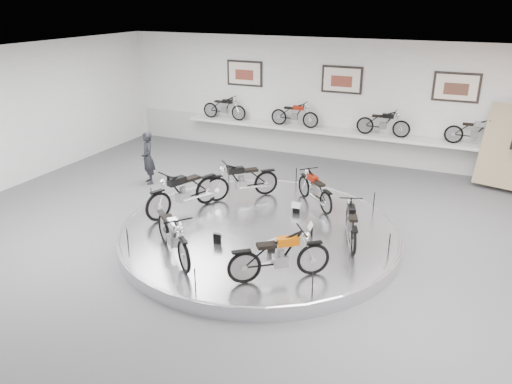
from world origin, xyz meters
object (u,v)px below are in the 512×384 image
at_px(bike_d, 183,191).
at_px(visitor, 148,158).
at_px(shelf, 337,132).
at_px(bike_b, 315,189).
at_px(bike_f, 279,255).
at_px(display_platform, 259,233).
at_px(bike_a, 351,223).
at_px(bike_e, 173,234).
at_px(bike_c, 242,180).

bearing_deg(bike_d, visitor, -108.14).
bearing_deg(shelf, bike_d, -107.82).
relative_size(bike_b, bike_f, 0.89).
bearing_deg(bike_b, display_platform, 111.59).
bearing_deg(bike_a, visitor, 54.54).
relative_size(display_platform, bike_a, 4.32).
xyz_separation_m(bike_e, visitor, (-3.48, 4.02, -0.02)).
xyz_separation_m(bike_e, bike_f, (2.26, 0.08, -0.01)).
bearing_deg(bike_c, bike_b, 145.29).
relative_size(bike_d, bike_f, 1.10).
distance_m(bike_a, bike_e, 3.77).
bearing_deg(bike_d, shelf, -176.89).
relative_size(bike_b, bike_c, 0.87).
bearing_deg(visitor, bike_d, 2.30).
bearing_deg(bike_f, shelf, 60.84).
relative_size(shelf, visitor, 7.04).
height_order(bike_c, visitor, visitor).
distance_m(display_platform, shelf, 6.46).
height_order(bike_a, bike_b, bike_b).
xyz_separation_m(shelf, bike_e, (-1.03, -8.36, -0.20)).
xyz_separation_m(display_platform, bike_f, (1.23, -1.88, 0.64)).
distance_m(bike_b, bike_d, 3.27).
height_order(bike_a, visitor, visitor).
bearing_deg(visitor, bike_b, 38.12).
relative_size(bike_a, bike_f, 0.88).
height_order(bike_b, bike_c, bike_c).
relative_size(display_platform, bike_f, 3.82).
bearing_deg(bike_f, visitor, 107.85).
distance_m(shelf, bike_e, 8.43).
bearing_deg(bike_d, bike_a, 112.53).
bearing_deg(bike_c, shelf, -147.13).
height_order(display_platform, visitor, visitor).
height_order(bike_f, visitor, visitor).
distance_m(shelf, bike_f, 8.38).
bearing_deg(display_platform, bike_a, 4.85).
height_order(display_platform, bike_b, bike_b).
bearing_deg(shelf, visitor, -136.11).
bearing_deg(bike_b, bike_d, 75.96).
bearing_deg(visitor, bike_c, 31.07).
bearing_deg(bike_b, bike_a, 174.29).
bearing_deg(bike_e, bike_b, 104.27).
bearing_deg(bike_e, bike_f, 41.71).
relative_size(bike_c, bike_e, 1.01).
height_order(display_platform, bike_f, bike_f).
relative_size(bike_f, visitor, 1.07).
xyz_separation_m(bike_b, bike_e, (-1.78, -3.73, 0.06)).
bearing_deg(bike_f, bike_d, 111.65).
relative_size(display_platform, shelf, 0.58).
distance_m(bike_c, bike_e, 3.41).
distance_m(shelf, bike_a, 6.57).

